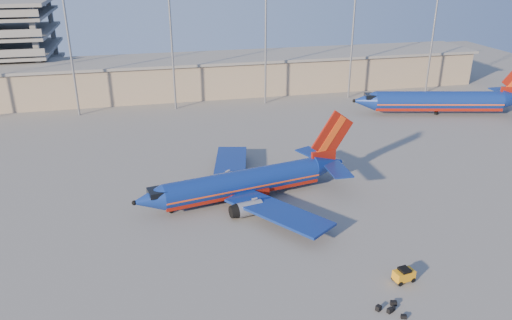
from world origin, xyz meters
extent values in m
plane|color=slate|center=(0.00, 0.00, 0.00)|extent=(220.00, 220.00, 0.00)
cube|color=gray|center=(10.00, 58.00, 4.00)|extent=(120.00, 15.00, 8.00)
cube|color=slate|center=(10.00, 58.00, 8.20)|extent=(122.00, 16.00, 0.60)
cylinder|color=gray|center=(-25.00, 46.00, 14.00)|extent=(0.44, 0.44, 28.00)
cylinder|color=gray|center=(-5.00, 46.00, 14.00)|extent=(0.44, 0.44, 28.00)
cylinder|color=gray|center=(15.00, 46.00, 14.00)|extent=(0.44, 0.44, 28.00)
cylinder|color=gray|center=(35.00, 46.00, 14.00)|extent=(0.44, 0.44, 28.00)
cylinder|color=gray|center=(55.00, 46.00, 14.00)|extent=(0.44, 0.44, 28.00)
cylinder|color=navy|center=(0.53, 0.90, 2.48)|extent=(22.33, 7.58, 3.40)
cube|color=maroon|center=(0.53, 0.90, 1.61)|extent=(22.20, 6.95, 1.20)
cube|color=#F84C14|center=(0.53, 0.90, 2.25)|extent=(22.33, 7.62, 0.20)
cone|color=navy|center=(-12.20, -1.59, 2.48)|extent=(4.45, 4.08, 3.40)
cube|color=black|center=(-11.03, -1.36, 3.36)|extent=(2.63, 2.77, 0.74)
cone|color=navy|center=(13.71, 3.49, 2.81)|extent=(5.35, 4.26, 3.40)
cube|color=maroon|center=(12.99, 3.34, 4.05)|extent=(3.89, 1.24, 2.02)
cube|color=maroon|center=(14.26, 3.59, 7.27)|extent=(6.69, 1.59, 7.34)
cube|color=#F84C14|center=(14.08, 3.56, 7.27)|extent=(4.48, 1.24, 5.76)
cube|color=navy|center=(12.75, 6.49, 3.31)|extent=(4.85, 6.50, 0.20)
cube|color=navy|center=(13.95, 0.35, 3.31)|extent=(2.85, 5.93, 0.20)
cube|color=navy|center=(0.33, 9.12, 1.66)|extent=(7.67, 14.93, 0.32)
cube|color=navy|center=(3.44, -6.78, 1.66)|extent=(11.96, 14.32, 0.32)
cube|color=maroon|center=(0.98, 0.99, 1.24)|extent=(6.11, 4.58, 0.92)
cylinder|color=gray|center=(-1.47, 5.39, 1.06)|extent=(3.62, 2.53, 1.93)
cylinder|color=gray|center=(0.37, -4.00, 1.06)|extent=(3.62, 2.53, 1.93)
cylinder|color=gray|center=(-9.40, -1.04, 0.51)|extent=(0.26, 0.26, 1.01)
cylinder|color=black|center=(-9.40, -1.04, 0.29)|extent=(0.62, 0.34, 0.59)
cylinder|color=black|center=(1.43, 3.52, 0.39)|extent=(0.86, 0.65, 0.77)
cylinder|color=black|center=(2.34, -1.18, 0.39)|extent=(0.86, 0.65, 0.77)
cylinder|color=navy|center=(47.72, 29.45, 2.92)|extent=(26.21, 9.84, 4.01)
cube|color=maroon|center=(47.72, 29.45, 1.89)|extent=(26.04, 9.10, 1.41)
cube|color=#F84C14|center=(47.72, 29.45, 2.65)|extent=(26.22, 9.88, 0.24)
cone|color=navy|center=(32.86, 32.94, 2.92)|extent=(5.34, 4.94, 4.01)
cube|color=black|center=(34.23, 32.61, 3.95)|extent=(3.17, 3.33, 0.87)
cube|color=maroon|center=(62.27, 26.03, 4.76)|extent=(4.56, 1.62, 2.38)
cube|color=navy|center=(63.53, 29.52, 3.90)|extent=(3.39, 7.00, 0.24)
cylinder|color=black|center=(47.72, 29.45, 0.49)|extent=(0.91, 0.91, 0.97)
cube|color=orange|center=(12.93, -21.15, 0.76)|extent=(2.30, 1.55, 1.01)
cube|color=black|center=(12.93, -21.15, 1.36)|extent=(1.18, 1.27, 0.35)
cylinder|color=black|center=(12.04, -20.74, 0.26)|extent=(0.55, 0.27, 0.53)
cylinder|color=black|center=(12.23, -21.83, 0.26)|extent=(0.55, 0.27, 0.53)
cylinder|color=black|center=(13.64, -20.47, 0.26)|extent=(0.55, 0.27, 0.53)
cylinder|color=black|center=(13.82, -21.56, 0.26)|extent=(0.55, 0.27, 0.53)
cube|color=black|center=(8.38, -24.79, 0.27)|extent=(0.63, 0.61, 0.54)
cube|color=black|center=(10.19, -26.33, 0.19)|extent=(0.62, 0.50, 0.37)
cube|color=black|center=(9.29, -25.32, 0.25)|extent=(0.61, 0.54, 0.49)
cube|color=black|center=(9.65, -25.19, 0.22)|extent=(0.56, 0.46, 0.45)
cube|color=black|center=(10.15, -24.40, 0.23)|extent=(0.69, 0.52, 0.46)
camera|label=1|loc=(-11.59, -59.36, 31.57)|focal=35.00mm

